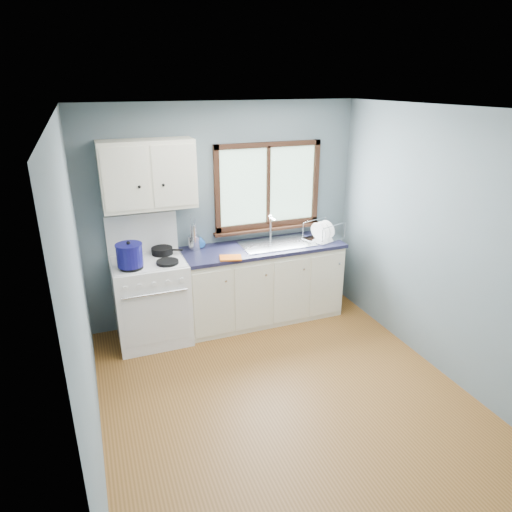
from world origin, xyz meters
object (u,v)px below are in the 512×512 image
object	(u,v)px
sink	(277,249)
dish_rack	(323,234)
gas_range	(151,298)
thermos	(194,238)
skillet	(162,250)
base_cabinets	(262,286)
stockpot	(130,255)
utensil_crock	(194,242)

from	to	relation	value
sink	dish_rack	bearing A→B (deg)	-3.16
gas_range	thermos	size ratio (longest dim) A/B	4.55
skillet	dish_rack	distance (m)	1.90
gas_range	sink	size ratio (longest dim) A/B	1.62
thermos	base_cabinets	bearing A→B (deg)	-9.49
dish_rack	gas_range	bearing A→B (deg)	159.21
stockpot	dish_rack	xyz separation A→B (m)	(2.26, 0.14, -0.10)
skillet	utensil_crock	size ratio (longest dim) A/B	0.89
utensil_crock	stockpot	bearing A→B (deg)	-155.27
thermos	skillet	bearing A→B (deg)	-178.07
gas_range	utensil_crock	bearing A→B (deg)	18.64
sink	gas_range	bearing A→B (deg)	-179.29
skillet	thermos	distance (m)	0.37
thermos	sink	bearing A→B (deg)	-7.74
skillet	gas_range	bearing A→B (deg)	-118.52
gas_range	skillet	xyz separation A→B (m)	(0.18, 0.14, 0.49)
gas_range	base_cabinets	bearing A→B (deg)	0.82
dish_rack	skillet	bearing A→B (deg)	155.10
base_cabinets	stockpot	world-z (taller)	stockpot
utensil_crock	dish_rack	size ratio (longest dim) A/B	0.79
sink	thermos	world-z (taller)	same
stockpot	utensil_crock	distance (m)	0.81
utensil_crock	thermos	bearing A→B (deg)	-104.43
sink	utensil_crock	distance (m)	0.96
skillet	thermos	world-z (taller)	thermos
base_cabinets	skillet	size ratio (longest dim) A/B	5.10
skillet	utensil_crock	bearing A→B (deg)	32.14
gas_range	utensil_crock	distance (m)	0.77
stockpot	thermos	bearing A→B (deg)	22.56
utensil_crock	thermos	world-z (taller)	utensil_crock
skillet	utensil_crock	distance (m)	0.37
sink	skillet	bearing A→B (deg)	174.88
base_cabinets	utensil_crock	bearing A→B (deg)	167.70
dish_rack	thermos	bearing A→B (deg)	153.62
skillet	stockpot	distance (m)	0.48
base_cabinets	thermos	world-z (taller)	thermos
base_cabinets	stockpot	bearing A→B (deg)	-173.40
base_cabinets	skillet	distance (m)	1.27
gas_range	stockpot	distance (m)	0.63
stockpot	base_cabinets	bearing A→B (deg)	6.60
gas_range	skillet	size ratio (longest dim) A/B	3.75
sink	base_cabinets	bearing A→B (deg)	179.87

